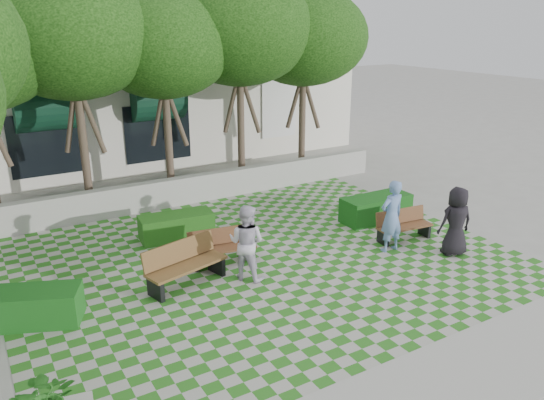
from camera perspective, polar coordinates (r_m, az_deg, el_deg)
ground at (r=12.68m, az=1.54°, el=-8.28°), size 90.00×90.00×0.00m
lawn at (r=13.44m, az=-0.75°, el=-6.58°), size 12.00×12.00×0.00m
sidewalk_south at (r=9.66m, az=17.43°, el=-18.92°), size 16.00×2.00×0.01m
retaining_wall at (r=17.67m, az=-9.22°, el=1.07°), size 15.00×0.36×0.90m
bench_east at (r=15.02m, az=13.93°, el=-2.69°), size 1.64×0.69×0.84m
bench_mid at (r=13.27m, az=-5.41°, el=-5.07°), size 1.71×0.79×0.86m
bench_west at (r=12.31m, az=-9.36°, el=-6.89°), size 2.03×1.11×1.01m
hedge_east at (r=16.28m, az=11.12°, el=-0.87°), size 2.18×0.90×0.76m
hedge_midleft at (r=14.92m, az=-10.22°, el=-2.79°), size 2.07×1.00×0.70m
hedge_west at (r=11.81m, az=-24.79°, el=-10.41°), size 2.19×1.55×0.71m
person_blue at (r=14.03m, az=12.74°, el=-1.71°), size 0.70×0.46×1.93m
person_dark at (r=14.28m, az=19.18°, el=-2.19°), size 1.00×0.79×1.81m
person_white at (r=12.27m, az=-2.77°, el=-4.57°), size 1.08×1.12×1.82m
tree_row at (r=16.04m, az=-16.22°, el=16.02°), size 17.70×13.40×7.41m
building at (r=24.82m, az=-14.38°, el=10.78°), size 18.00×8.92×5.15m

